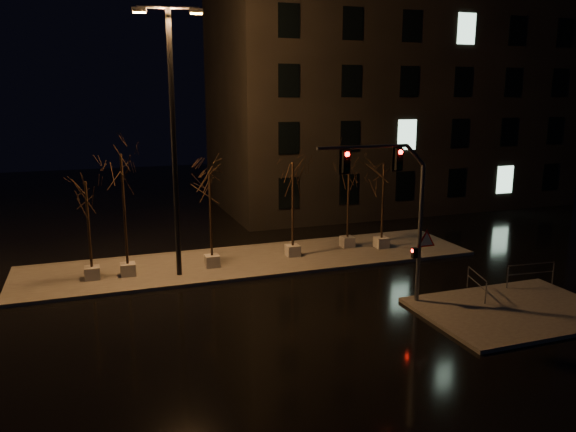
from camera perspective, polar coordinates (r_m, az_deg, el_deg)
name	(u,v)px	position (r m, az deg, el deg)	size (l,w,h in m)	color
ground	(296,305)	(22.23, 0.79, -9.01)	(90.00, 90.00, 0.00)	black
median	(253,261)	(27.60, -3.57, -4.56)	(22.00, 5.00, 0.15)	#4D4A45
sidewalk_corner	(514,311)	(23.11, 21.97, -8.91)	(7.00, 5.00, 0.15)	#4D4A45
building	(389,101)	(43.00, 10.18, 11.40)	(25.00, 12.00, 15.00)	black
tree_0	(87,203)	(25.35, -19.76, 1.21)	(1.80, 1.80, 4.43)	#A3A198
tree_1	(122,182)	(25.22, -16.47, 3.36)	(1.80, 1.80, 5.56)	#A3A198
tree_2	(210,194)	(25.83, -7.92, 2.20)	(1.80, 1.80, 4.53)	#A3A198
tree_3	(293,184)	(27.28, 0.49, 3.29)	(1.80, 1.80, 4.80)	#A3A198
tree_4	(349,175)	(29.09, 6.20, 4.21)	(1.80, 1.80, 5.08)	#A3A198
tree_5	(384,183)	(29.26, 9.68, 3.31)	(1.80, 1.80, 4.52)	#A3A198
traffic_signal_mast	(399,201)	(21.21, 11.17, 1.51)	(5.04, 0.22, 6.16)	#5A5E62
streetlight_main	(173,126)	(24.51, -11.60, 8.92)	(2.84, 0.86, 11.41)	black
guard_rail_a	(531,271)	(25.77, 23.46, -5.17)	(2.26, 0.25, 0.98)	#5A5E62
guard_rail_b	(477,281)	(23.84, 18.62, -6.29)	(0.59, 1.86, 0.92)	#5A5E62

